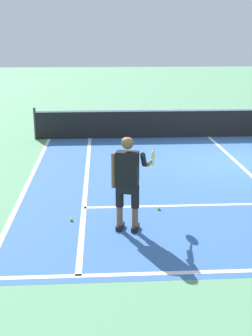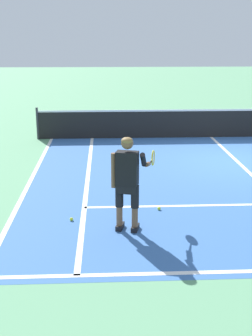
% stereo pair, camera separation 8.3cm
% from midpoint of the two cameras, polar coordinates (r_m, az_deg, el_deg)
% --- Properties ---
extents(ground_plane, '(80.00, 80.00, 0.00)m').
position_cam_midpoint_polar(ground_plane, '(12.73, 13.71, 0.85)').
color(ground_plane, '#609E70').
extents(court_inner_surface, '(10.98, 9.48, 0.00)m').
position_cam_midpoint_polar(court_inner_surface, '(11.45, 15.72, -1.05)').
color(court_inner_surface, '#3866A8').
rests_on(court_inner_surface, ground).
extents(line_centre_service, '(0.10, 6.40, 0.01)m').
position_cam_midpoint_polar(line_centre_service, '(12.67, 13.80, 0.78)').
color(line_centre_service, white).
rests_on(line_centre_service, ground).
extents(line_singles_left, '(0.10, 9.08, 0.01)m').
position_cam_midpoint_polar(line_singles_left, '(10.84, -5.33, -1.47)').
color(line_singles_left, white).
rests_on(line_singles_left, ground).
extents(line_doubles_left, '(0.10, 9.08, 0.01)m').
position_cam_midpoint_polar(line_doubles_left, '(10.97, -12.53, -1.57)').
color(line_doubles_left, white).
rests_on(line_doubles_left, ground).
extents(tennis_net, '(11.96, 0.08, 1.07)m').
position_cam_midpoint_polar(tennis_net, '(15.56, 10.54, 5.74)').
color(tennis_net, '#333338').
rests_on(tennis_net, ground).
extents(tennis_player, '(0.86, 1.04, 1.71)m').
position_cam_midpoint_polar(tennis_player, '(7.71, -0.04, -1.22)').
color(tennis_player, black).
rests_on(tennis_player, ground).
extents(tennis_ball_near_feet, '(0.07, 0.07, 0.07)m').
position_cam_midpoint_polar(tennis_ball_near_feet, '(8.95, 3.96, -5.19)').
color(tennis_ball_near_feet, '#CCE02D').
rests_on(tennis_ball_near_feet, ground).
extents(tennis_ball_by_baseline, '(0.07, 0.07, 0.07)m').
position_cam_midpoint_polar(tennis_ball_by_baseline, '(8.48, -7.32, -6.57)').
color(tennis_ball_by_baseline, '#CCE02D').
rests_on(tennis_ball_by_baseline, ground).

